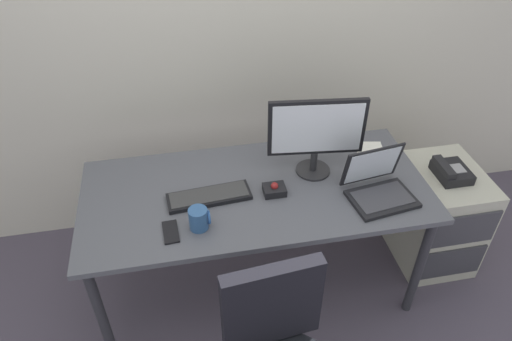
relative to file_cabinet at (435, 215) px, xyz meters
The scene contains 12 objects.
ground_plane 1.16m from the file_cabinet, behind, with size 8.00×8.00×0.00m, color #4B4451.
back_wall 1.70m from the file_cabinet, 147.70° to the left, with size 6.00×0.10×2.80m, color beige.
desk 1.17m from the file_cabinet, behind, with size 1.74×0.79×0.75m.
file_cabinet is the anchor object (origin of this frame).
desk_phone 0.35m from the file_cabinet, 116.78° to the right, with size 0.17×0.20×0.09m.
monitor_main 1.04m from the file_cabinet, behind, with size 0.49×0.18×0.43m.
keyboard 1.42m from the file_cabinet, behind, with size 0.42×0.17×0.03m.
laptop 0.74m from the file_cabinet, 159.67° to the right, with size 0.35×0.31×0.24m.
trackball_mouse 1.13m from the file_cabinet, behind, with size 0.11×0.09×0.07m.
coffee_mug 1.52m from the file_cabinet, 169.76° to the right, with size 0.10×0.09×0.11m.
paper_notepad 0.63m from the file_cabinet, 163.26° to the left, with size 0.15×0.21×0.01m, color white.
cell_phone 1.63m from the file_cabinet, behind, with size 0.07×0.14×0.01m, color black.
Camera 1 is at (-0.34, -1.76, 2.29)m, focal length 32.95 mm.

